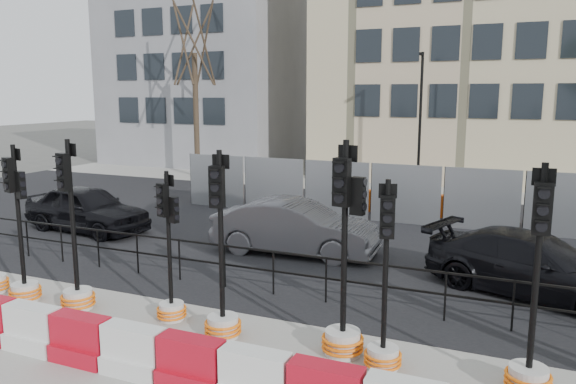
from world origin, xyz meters
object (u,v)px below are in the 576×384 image
at_px(traffic_signal_d, 170,286).
at_px(traffic_signal_h, 531,349).
at_px(car_a, 87,209).
at_px(car_c, 534,265).

bearing_deg(traffic_signal_d, traffic_signal_h, 16.26).
relative_size(traffic_signal_d, car_a, 0.65).
height_order(traffic_signal_d, car_c, traffic_signal_d).
distance_m(car_a, car_c, 12.95).
relative_size(traffic_signal_h, car_c, 0.68).
xyz_separation_m(traffic_signal_h, car_c, (0.05, 4.43, -0.03)).
xyz_separation_m(traffic_signal_d, traffic_signal_h, (6.32, -0.16, 0.01)).
relative_size(traffic_signal_h, car_a, 0.76).
distance_m(traffic_signal_h, car_c, 4.43).
height_order(car_a, car_c, car_a).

